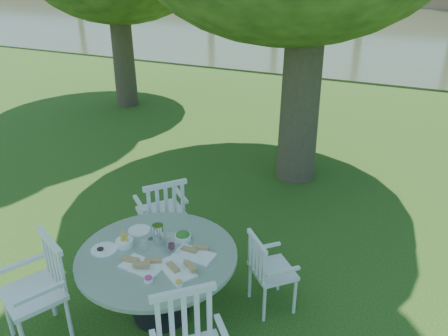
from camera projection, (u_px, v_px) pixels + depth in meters
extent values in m
plane|color=#17360B|center=(217.00, 233.00, 5.71)|extent=(140.00, 140.00, 0.00)
cylinder|color=black|center=(162.00, 311.00, 4.38)|extent=(0.56, 0.56, 0.04)
cylinder|color=black|center=(159.00, 284.00, 4.23)|extent=(0.12, 0.12, 0.65)
cylinder|color=gray|center=(157.00, 255.00, 4.09)|extent=(1.51, 1.51, 0.04)
cylinder|color=silver|center=(295.00, 296.00, 4.31)|extent=(0.03, 0.03, 0.41)
cylinder|color=silver|center=(279.00, 274.00, 4.62)|extent=(0.03, 0.03, 0.41)
cylinder|color=silver|center=(264.00, 304.00, 4.21)|extent=(0.03, 0.03, 0.41)
cylinder|color=silver|center=(250.00, 281.00, 4.52)|extent=(0.03, 0.03, 0.41)
cube|color=silver|center=(273.00, 271.00, 4.32)|extent=(0.57, 0.57, 0.04)
cube|color=silver|center=(256.00, 258.00, 4.18)|extent=(0.32, 0.32, 0.42)
cylinder|color=silver|center=(174.00, 219.00, 5.54)|extent=(0.04, 0.04, 0.49)
cylinder|color=silver|center=(141.00, 228.00, 5.37)|extent=(0.04, 0.04, 0.49)
cylinder|color=silver|center=(185.00, 235.00, 5.22)|extent=(0.04, 0.04, 0.49)
cylinder|color=silver|center=(150.00, 244.00, 5.04)|extent=(0.04, 0.04, 0.49)
cube|color=silver|center=(161.00, 212.00, 5.18)|extent=(0.67, 0.68, 0.04)
cube|color=silver|center=(166.00, 203.00, 4.90)|extent=(0.35, 0.42, 0.50)
cylinder|color=silver|center=(8.00, 314.00, 4.02)|extent=(0.04, 0.04, 0.50)
cylinder|color=silver|center=(51.00, 295.00, 4.26)|extent=(0.04, 0.04, 0.50)
cylinder|color=silver|center=(69.00, 321.00, 3.95)|extent=(0.04, 0.04, 0.50)
cube|color=silver|center=(33.00, 294.00, 3.87)|extent=(0.66, 0.64, 0.04)
cube|color=silver|center=(54.00, 263.00, 3.90)|extent=(0.49, 0.25, 0.51)
cube|color=silver|center=(184.00, 317.00, 3.31)|extent=(0.40, 0.38, 0.51)
cube|color=white|center=(142.00, 266.00, 3.90)|extent=(0.39, 0.25, 0.01)
cube|color=white|center=(176.00, 269.00, 3.86)|extent=(0.45, 0.39, 0.02)
cube|color=white|center=(194.00, 255.00, 4.05)|extent=(0.38, 0.22, 0.02)
cylinder|color=white|center=(104.00, 250.00, 4.13)|extent=(0.25, 0.25, 0.01)
cylinder|color=white|center=(139.00, 230.00, 4.43)|extent=(0.23, 0.23, 0.01)
cylinder|color=white|center=(125.00, 243.00, 4.18)|extent=(0.17, 0.17, 0.07)
cylinder|color=white|center=(183.00, 237.00, 4.27)|extent=(0.17, 0.17, 0.06)
cylinder|color=silver|center=(158.00, 235.00, 4.17)|extent=(0.11, 0.11, 0.21)
cylinder|color=white|center=(171.00, 243.00, 4.05)|extent=(0.08, 0.08, 0.21)
cylinder|color=white|center=(151.00, 234.00, 4.28)|extent=(0.06, 0.06, 0.11)
cylinder|color=white|center=(143.00, 245.00, 4.10)|extent=(0.06, 0.06, 0.11)
cylinder|color=white|center=(148.00, 280.00, 3.71)|extent=(0.08, 0.08, 0.03)
cylinder|color=white|center=(179.00, 284.00, 3.67)|extent=(0.07, 0.07, 0.03)
cylinder|color=white|center=(191.00, 268.00, 3.86)|extent=(0.08, 0.08, 0.03)
cylinder|color=white|center=(101.00, 251.00, 4.09)|extent=(0.07, 0.07, 0.03)
cube|color=#353E24|center=(398.00, 28.00, 24.55)|extent=(100.00, 28.00, 0.12)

